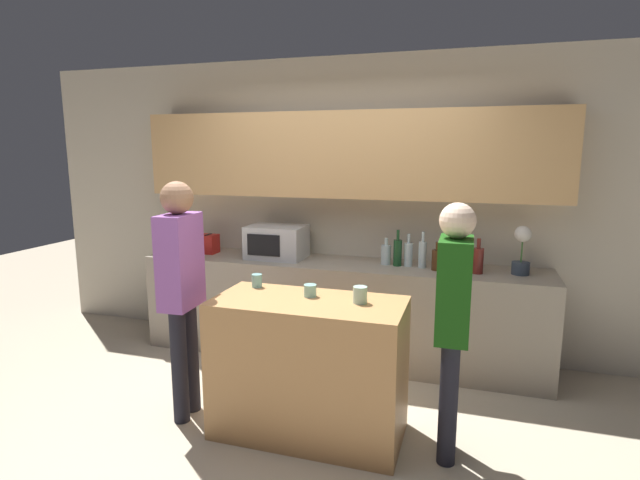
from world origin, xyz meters
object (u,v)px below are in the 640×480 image
at_px(bottle_2, 408,254).
at_px(cup_1, 257,281).
at_px(bottle_7, 478,260).
at_px(person_left, 453,312).
at_px(bottle_0, 386,254).
at_px(person_center, 181,280).
at_px(bottle_5, 451,256).
at_px(potted_plant, 522,250).
at_px(bottle_4, 437,259).
at_px(cup_0, 360,295).
at_px(toaster, 204,244).
at_px(cup_2, 310,291).
at_px(bottle_6, 465,259).
at_px(bottle_1, 398,252).
at_px(microwave, 277,242).
at_px(bottle_3, 422,254).

distance_m(bottle_2, cup_1, 1.44).
bearing_deg(bottle_7, person_left, -96.39).
xyz_separation_m(bottle_0, person_center, (-1.17, -1.38, 0.02)).
bearing_deg(bottle_5, person_left, -86.60).
height_order(potted_plant, person_center, person_center).
distance_m(bottle_0, bottle_4, 0.45).
xyz_separation_m(cup_0, person_center, (-1.23, -0.10, 0.02)).
relative_size(bottle_4, bottle_7, 0.83).
relative_size(toaster, cup_2, 3.11).
xyz_separation_m(bottle_2, bottle_6, (0.47, -0.07, 0.00)).
height_order(potted_plant, bottle_5, potted_plant).
relative_size(toaster, cup_1, 2.83).
bearing_deg(bottle_7, toaster, 178.43).
distance_m(cup_1, person_left, 1.36).
relative_size(bottle_1, cup_1, 3.42).
distance_m(microwave, person_center, 1.35).
relative_size(bottle_6, cup_2, 3.42).
bearing_deg(bottle_0, bottle_6, -7.03).
bearing_deg(bottle_4, microwave, 177.79).
height_order(microwave, toaster, microwave).
bearing_deg(cup_1, cup_0, -10.78).
bearing_deg(bottle_2, cup_0, -96.03).
relative_size(bottle_5, person_center, 0.16).
relative_size(bottle_6, person_center, 0.17).
distance_m(potted_plant, bottle_3, 0.78).
height_order(toaster, potted_plant, potted_plant).
xyz_separation_m(bottle_5, person_center, (-1.71, -1.42, 0.01)).
distance_m(bottle_7, cup_1, 1.80).
xyz_separation_m(bottle_7, cup_1, (-1.48, -1.03, -0.03)).
bearing_deg(cup_2, potted_plant, 41.14).
height_order(bottle_4, person_center, person_center).
distance_m(potted_plant, bottle_7, 0.35).
relative_size(bottle_2, person_center, 0.17).
height_order(bottle_0, bottle_2, bottle_2).
relative_size(microwave, bottle_1, 1.66).
xyz_separation_m(bottle_2, person_center, (-1.36, -1.37, 0.00)).
bearing_deg(bottle_7, bottle_2, 170.76).
height_order(potted_plant, person_left, person_left).
height_order(bottle_2, person_center, person_center).
relative_size(potted_plant, bottle_2, 1.41).
relative_size(bottle_0, cup_0, 2.21).
height_order(cup_1, person_left, person_left).
relative_size(potted_plant, bottle_4, 1.65).
height_order(bottle_0, cup_2, bottle_0).
relative_size(potted_plant, bottle_1, 1.26).
bearing_deg(microwave, bottle_4, -2.21).
relative_size(bottle_3, person_left, 0.20).
xyz_separation_m(bottle_1, bottle_7, (0.66, -0.08, -0.01)).
xyz_separation_m(bottle_1, person_left, (0.53, -1.29, -0.07)).
bearing_deg(bottle_6, bottle_0, 172.97).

